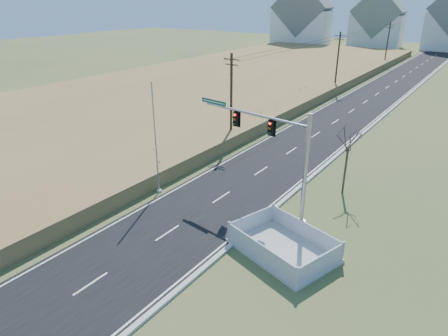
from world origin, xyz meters
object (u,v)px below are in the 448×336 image
traffic_signal_mast (281,152)px  open_sign (265,256)px  fence_enclosure (283,248)px  bare_tree (349,138)px  flagpole (156,151)px

traffic_signal_mast → open_sign: 7.06m
fence_enclosure → bare_tree: bare_tree is taller
traffic_signal_mast → bare_tree: size_ratio=1.71×
bare_tree → fence_enclosure: bearing=-91.3°
bare_tree → open_sign: bearing=-93.4°
traffic_signal_mast → flagpole: 9.54m
traffic_signal_mast → flagpole: size_ratio=1.10×
fence_enclosure → bare_tree: 10.49m
traffic_signal_mast → bare_tree: (2.60, 5.74, -0.17)m
open_sign → traffic_signal_mast: bearing=111.6°
fence_enclosure → flagpole: bearing=-170.8°
fence_enclosure → open_sign: (-0.43, -1.39, 0.07)m
traffic_signal_mast → flagpole: flagpole is taller
fence_enclosure → flagpole: (-11.57, 1.64, 3.15)m
bare_tree → traffic_signal_mast: bearing=-114.4°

